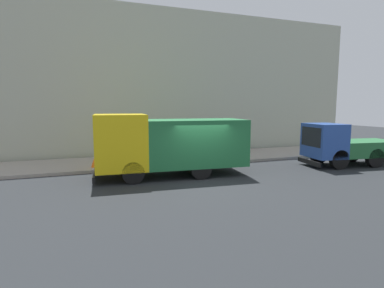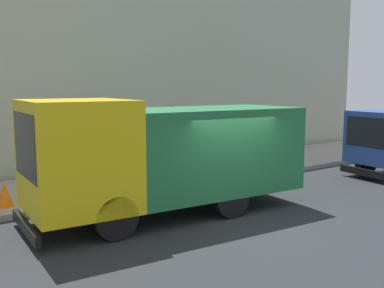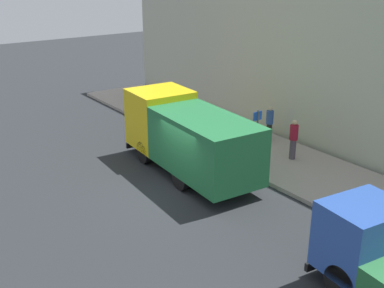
{
  "view_description": "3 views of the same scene",
  "coord_description": "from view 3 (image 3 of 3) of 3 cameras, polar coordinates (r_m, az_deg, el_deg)",
  "views": [
    {
      "loc": [
        -12.55,
        4.92,
        3.33
      ],
      "look_at": [
        0.88,
        0.16,
        1.54
      ],
      "focal_mm": 28.19,
      "sensor_mm": 36.0,
      "label": 1
    },
    {
      "loc": [
        -8.1,
        7.08,
        3.29
      ],
      "look_at": [
        1.43,
        0.22,
        1.73
      ],
      "focal_mm": 41.37,
      "sensor_mm": 36.0,
      "label": 2
    },
    {
      "loc": [
        -9.3,
        -13.63,
        8.09
      ],
      "look_at": [
        0.89,
        0.42,
        1.54
      ],
      "focal_mm": 44.9,
      "sensor_mm": 36.0,
      "label": 3
    }
  ],
  "objects": [
    {
      "name": "ground",
      "position": [
        18.38,
        -1.49,
        -5.43
      ],
      "size": [
        80.0,
        80.0,
        0.0
      ],
      "primitive_type": "plane",
      "color": "#24272A"
    },
    {
      "name": "sidewalk",
      "position": [
        21.36,
        9.77,
        -1.64
      ],
      "size": [
        4.13,
        30.0,
        0.17
      ],
      "primitive_type": "cube",
      "color": "#A4998D",
      "rests_on": "ground"
    },
    {
      "name": "building_facade",
      "position": [
        21.97,
        15.36,
        11.64
      ],
      "size": [
        0.5,
        30.0,
        9.81
      ],
      "primitive_type": "cube",
      "color": "#B3B5A0",
      "rests_on": "ground"
    },
    {
      "name": "traffic_cone_orange",
      "position": [
        23.63,
        -0.13,
        1.92
      ],
      "size": [
        0.45,
        0.45,
        0.64
      ],
      "primitive_type": "cone",
      "color": "orange",
      "rests_on": "sidewalk"
    },
    {
      "name": "large_utility_truck",
      "position": [
        19.29,
        -0.52,
        1.05
      ],
      "size": [
        2.9,
        7.29,
        2.97
      ],
      "rotation": [
        0.0,
        0.0,
        -0.07
      ],
      "color": "yellow",
      "rests_on": "ground"
    },
    {
      "name": "street_sign_post",
      "position": [
        19.44,
        7.72,
        1.14
      ],
      "size": [
        0.44,
        0.08,
        2.5
      ],
      "color": "#4C5156",
      "rests_on": "sidewalk"
    },
    {
      "name": "pedestrian_standing",
      "position": [
        20.88,
        11.96,
        0.64
      ],
      "size": [
        0.47,
        0.47,
        1.75
      ],
      "rotation": [
        0.0,
        0.0,
        1.95
      ],
      "color": "#4C414F",
      "rests_on": "sidewalk"
    },
    {
      "name": "pedestrian_walking",
      "position": [
        22.98,
        9.2,
        2.57
      ],
      "size": [
        0.37,
        0.37,
        1.66
      ],
      "rotation": [
        0.0,
        0.0,
        4.79
      ],
      "color": "black",
      "rests_on": "sidewalk"
    }
  ]
}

